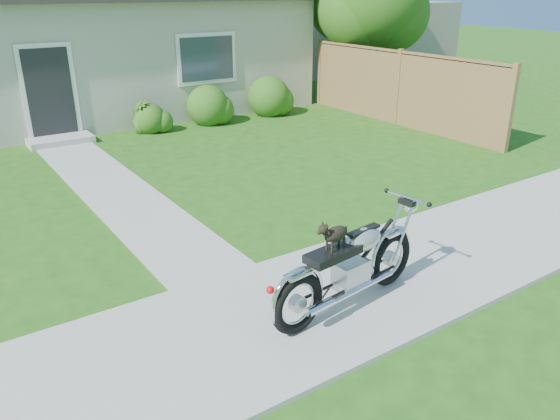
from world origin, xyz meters
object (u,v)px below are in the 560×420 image
object	(u,v)px
tree_near	(379,0)
potted_plant_right	(142,116)
fence	(398,88)
house	(74,33)
motorcycle_with_dog	(351,265)

from	to	relation	value
tree_near	potted_plant_right	bearing A→B (deg)	175.60
fence	potted_plant_right	world-z (taller)	fence
house	potted_plant_right	xyz separation A→B (m)	(0.44, -3.44, -1.74)
house	potted_plant_right	size ratio (longest dim) A/B	15.18
house	motorcycle_with_dog	xyz separation A→B (m)	(-0.56, -12.31, -1.62)
fence	tree_near	xyz separation A→B (m)	(1.29, 2.25, 2.03)
tree_near	fence	bearing A→B (deg)	-119.83
house	fence	distance (m)	8.96
tree_near	motorcycle_with_dog	bearing A→B (deg)	-134.41
house	motorcycle_with_dog	world-z (taller)	house
house	potted_plant_right	distance (m)	3.89
tree_near	motorcycle_with_dog	size ratio (longest dim) A/B	2.09
house	tree_near	xyz separation A→B (m)	(7.59, -4.00, 0.82)
house	fence	xyz separation A→B (m)	(6.30, -6.24, -1.22)
house	fence	size ratio (longest dim) A/B	1.90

